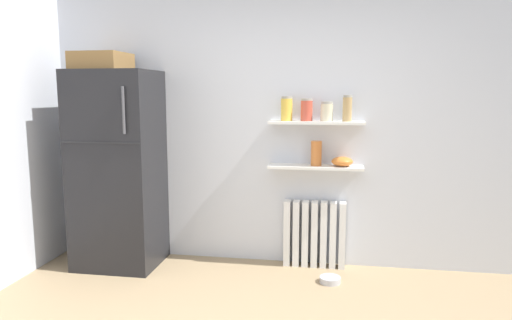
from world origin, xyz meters
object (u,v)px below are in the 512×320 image
Objects in this scene: shelf_bowl at (342,161)px; refrigerator at (117,166)px; storage_jar_3 at (347,108)px; vase at (316,153)px; storage_jar_0 at (287,109)px; pet_food_bowl at (330,280)px; radiator at (314,234)px; storage_jar_1 at (307,110)px; storage_jar_2 at (327,112)px.

refrigerator is at bearing -174.36° from shelf_bowl.
shelf_bowl is (-0.03, 0.00, -0.48)m from storage_jar_3.
vase is 0.24m from shelf_bowl.
storage_jar_0 is 1.56m from pet_food_bowl.
storage_jar_3 is at bearing -6.34° from radiator.
radiator is 3.41× the size of pet_food_bowl.
storage_jar_0 is at bearing 141.39° from pet_food_bowl.
storage_jar_1 is 0.18m from storage_jar_2.
storage_jar_2 is (0.18, -0.00, -0.01)m from storage_jar_1.
storage_jar_1 is 1.51m from pet_food_bowl.
radiator is at bearing 98.30° from vase.
storage_jar_0 reaches higher than radiator.
pet_food_bowl is at bearing -66.01° from vase.
storage_jar_1 is 0.36m from storage_jar_3.
pet_food_bowl is at bearing -103.62° from shelf_bowl.
storage_jar_3 is at bearing 71.41° from pet_food_bowl.
storage_jar_1 is at bearing 180.00° from storage_jar_3.
storage_jar_2 reaches higher than vase.
radiator is 2.82× the size of storage_jar_0.
pet_food_bowl is at bearing -3.89° from refrigerator.
storage_jar_3 is at bearing -0.00° from storage_jar_1.
refrigerator is 2.00m from storage_jar_2.
storage_jar_1 reaches higher than pet_food_bowl.
storage_jar_2 is (1.92, 0.20, 0.51)m from refrigerator.
radiator is 1.17m from storage_jar_1.
storage_jar_3 is (2.10, 0.20, 0.54)m from refrigerator.
pet_food_bowl is (0.25, -0.34, -1.45)m from storage_jar_1.
storage_jar_1 is at bearing 0.00° from storage_jar_0.
storage_jar_2 is 1.48m from pet_food_bowl.
storage_jar_2 is (0.36, 0.00, -0.02)m from storage_jar_0.
storage_jar_3 is (0.36, -0.00, 0.02)m from storage_jar_1.
radiator is 3.55× the size of storage_jar_2.
shelf_bowl is (0.24, -0.03, 0.70)m from radiator.
storage_jar_0 is 1.26× the size of storage_jar_2.
vase is at bearing 180.00° from shelf_bowl.
refrigerator is at bearing -173.31° from storage_jar_1.
vase is (1.84, 0.20, 0.13)m from refrigerator.
refrigerator reaches higher than radiator.
storage_jar_3 is (0.18, 0.00, 0.03)m from storage_jar_2.
storage_jar_0 is (1.56, 0.20, 0.53)m from refrigerator.
storage_jar_3 is 1.28× the size of pet_food_bowl.
storage_jar_2 is 0.47m from shelf_bowl.
storage_jar_1 is at bearing 180.00° from storage_jar_2.
radiator is at bearing 6.34° from storage_jar_0.
storage_jar_2 is at bearing 6.07° from refrigerator.
storage_jar_1 reaches higher than storage_jar_2.
storage_jar_3 reaches higher than shelf_bowl.
storage_jar_2 is 0.39m from vase.
storage_jar_3 reaches higher than storage_jar_0.
vase is (0.00, -0.03, 0.77)m from radiator.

